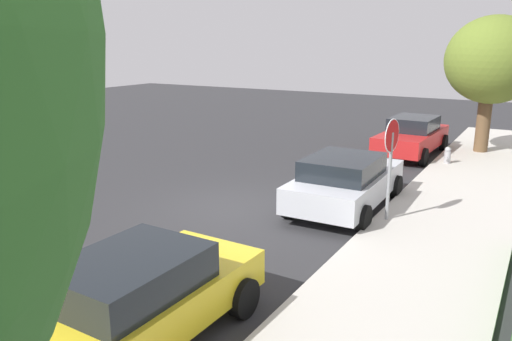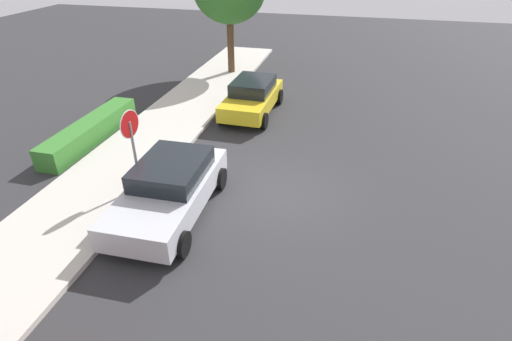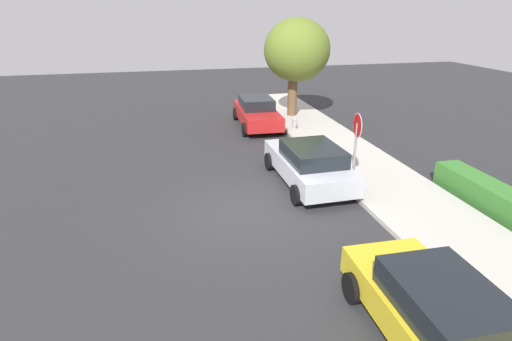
# 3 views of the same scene
# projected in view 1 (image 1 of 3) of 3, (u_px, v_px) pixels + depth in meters

# --- Properties ---
(ground_plane) EXTENTS (60.00, 60.00, 0.00)m
(ground_plane) POSITION_uv_depth(u_px,v_px,m) (235.00, 208.00, 13.05)
(ground_plane) COLOR #2D2D30
(sidewalk_curb) EXTENTS (32.00, 3.02, 0.14)m
(sidewalk_curb) POSITION_uv_depth(u_px,v_px,m) (431.00, 243.00, 10.60)
(sidewalk_curb) COLOR beige
(sidewalk_curb) RESTS_ON ground_plane
(stop_sign) EXTENTS (0.78, 0.11, 2.55)m
(stop_sign) POSITION_uv_depth(u_px,v_px,m) (391.00, 153.00, 11.46)
(stop_sign) COLOR gray
(stop_sign) RESTS_ON ground_plane
(parked_car_silver) EXTENTS (4.39, 2.17, 1.43)m
(parked_car_silver) POSITION_uv_depth(u_px,v_px,m) (346.00, 181.00, 12.89)
(parked_car_silver) COLOR silver
(parked_car_silver) RESTS_ON ground_plane
(parked_car_yellow) EXTENTS (4.09, 2.01, 1.41)m
(parked_car_yellow) POSITION_uv_depth(u_px,v_px,m) (137.00, 298.00, 7.01)
(parked_car_yellow) COLOR yellow
(parked_car_yellow) RESTS_ON ground_plane
(parked_car_red) EXTENTS (4.57, 2.09, 1.46)m
(parked_car_red) POSITION_uv_depth(u_px,v_px,m) (412.00, 136.00, 19.08)
(parked_car_red) COLOR red
(parked_car_red) RESTS_ON ground_plane
(street_tree_near_corner) EXTENTS (3.42, 3.42, 5.19)m
(street_tree_near_corner) POSITION_uv_depth(u_px,v_px,m) (493.00, 61.00, 18.21)
(street_tree_near_corner) COLOR brown
(street_tree_near_corner) RESTS_ON ground_plane
(fire_hydrant) EXTENTS (0.30, 0.22, 0.72)m
(fire_hydrant) POSITION_uv_depth(u_px,v_px,m) (447.00, 157.00, 17.29)
(fire_hydrant) COLOR #A5A5A8
(fire_hydrant) RESTS_ON ground_plane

